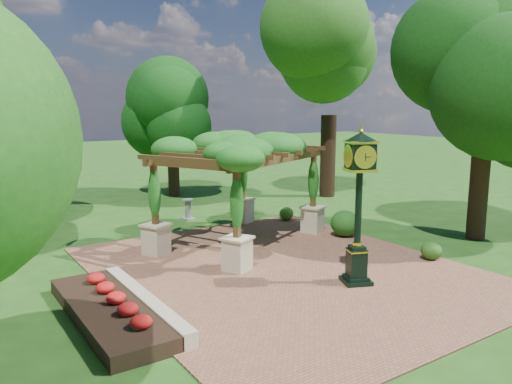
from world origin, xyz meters
TOP-DOWN VIEW (x-y plane):
  - ground at (0.00, 0.00)m, footprint 120.00×120.00m
  - brick_plaza at (0.00, 1.00)m, footprint 10.00×12.00m
  - border_wall at (-4.60, 0.50)m, footprint 0.35×5.00m
  - flower_bed at (-5.50, 0.50)m, footprint 1.50×5.00m
  - pedestal_clock at (0.98, -1.05)m, footprint 1.11×1.11m
  - pergola at (0.56, 4.34)m, footprint 7.29×6.14m
  - sundial at (0.64, 8.79)m, footprint 0.58×0.58m
  - shrub_front at (4.54, -0.85)m, footprint 0.86×0.86m
  - shrub_mid at (4.29, 2.84)m, footprint 1.14×1.14m
  - shrub_back at (4.08, 6.21)m, footprint 0.74×0.74m
  - tree_north at (2.61, 14.52)m, footprint 4.07×4.07m
  - tree_east_far at (9.59, 9.75)m, footprint 5.09×5.09m
  - tree_east_near at (8.21, -0.05)m, footprint 5.03×5.03m

SIDE VIEW (x-z plane):
  - ground at x=0.00m, z-range 0.00..0.00m
  - brick_plaza at x=0.00m, z-range 0.00..0.04m
  - flower_bed at x=-5.50m, z-range 0.00..0.36m
  - border_wall at x=-4.60m, z-range 0.00..0.40m
  - shrub_back at x=4.08m, z-range 0.04..0.60m
  - shrub_front at x=4.54m, z-range 0.04..0.63m
  - sundial at x=0.64m, z-range -0.06..0.86m
  - shrub_mid at x=4.29m, z-range 0.04..1.02m
  - pedestal_clock at x=0.98m, z-range 0.42..4.70m
  - pergola at x=0.56m, z-range 1.26..5.18m
  - tree_north at x=2.61m, z-range 1.25..7.92m
  - tree_east_near at x=8.21m, z-range 1.57..9.90m
  - tree_east_far at x=9.59m, z-range 2.12..13.53m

